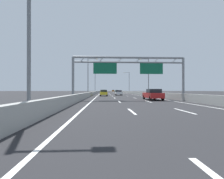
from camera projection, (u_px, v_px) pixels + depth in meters
The scene contains 51 objects.
ground_plane at pixel (110, 92), 98.41m from camera, with size 260.00×260.00×0.00m, color #262628.
lane_dash_left_1 at pixel (132, 111), 10.92m from camera, with size 0.16×3.00×0.01m, color white.
lane_dash_left_2 at pixel (119, 102), 19.91m from camera, with size 0.16×3.00×0.01m, color white.
lane_dash_left_3 at pixel (115, 98), 28.90m from camera, with size 0.16×3.00×0.01m, color white.
lane_dash_left_4 at pixel (112, 96), 37.89m from camera, with size 0.16×3.00×0.01m, color white.
lane_dash_left_5 at pixel (111, 95), 46.88m from camera, with size 0.16×3.00×0.01m, color white.
lane_dash_left_6 at pixel (109, 94), 55.87m from camera, with size 0.16×3.00×0.01m, color white.
lane_dash_left_7 at pixel (109, 94), 64.86m from camera, with size 0.16×3.00×0.01m, color white.
lane_dash_left_8 at pixel (108, 93), 73.85m from camera, with size 0.16×3.00×0.01m, color white.
lane_dash_left_9 at pixel (108, 93), 82.84m from camera, with size 0.16×3.00×0.01m, color white.
lane_dash_left_10 at pixel (107, 92), 91.83m from camera, with size 0.16×3.00×0.01m, color white.
lane_dash_left_11 at pixel (107, 92), 100.82m from camera, with size 0.16×3.00×0.01m, color white.
lane_dash_left_12 at pixel (107, 92), 109.80m from camera, with size 0.16×3.00×0.01m, color white.
lane_dash_left_13 at pixel (107, 92), 118.79m from camera, with size 0.16×3.00×0.01m, color white.
lane_dash_left_14 at pixel (106, 92), 127.78m from camera, with size 0.16×3.00×0.01m, color white.
lane_dash_left_15 at pixel (106, 92), 136.77m from camera, with size 0.16×3.00×0.01m, color white.
lane_dash_left_16 at pixel (106, 92), 145.76m from camera, with size 0.16×3.00×0.01m, color white.
lane_dash_left_17 at pixel (106, 91), 154.75m from camera, with size 0.16×3.00×0.01m, color white.
lane_dash_right_1 at pixel (184, 111), 11.10m from camera, with size 0.16×3.00×0.01m, color white.
lane_dash_right_2 at pixel (148, 102), 20.09m from camera, with size 0.16×3.00×0.01m, color white.
lane_dash_right_3 at pixel (135, 98), 29.08m from camera, with size 0.16×3.00×0.01m, color white.
lane_dash_right_4 at pixel (127, 96), 38.06m from camera, with size 0.16×3.00×0.01m, color white.
lane_dash_right_5 at pixel (123, 95), 47.05m from camera, with size 0.16×3.00×0.01m, color white.
lane_dash_right_6 at pixel (120, 94), 56.04m from camera, with size 0.16×3.00×0.01m, color white.
lane_dash_right_7 at pixel (118, 94), 65.03m from camera, with size 0.16×3.00×0.01m, color white.
lane_dash_right_8 at pixel (116, 93), 74.02m from camera, with size 0.16×3.00×0.01m, color white.
lane_dash_right_9 at pixel (115, 93), 83.01m from camera, with size 0.16×3.00×0.01m, color white.
lane_dash_right_10 at pixel (114, 92), 92.00m from camera, with size 0.16×3.00×0.01m, color white.
lane_dash_right_11 at pixel (113, 92), 100.99m from camera, with size 0.16×3.00×0.01m, color white.
lane_dash_right_12 at pixel (112, 92), 109.98m from camera, with size 0.16×3.00×0.01m, color white.
lane_dash_right_13 at pixel (112, 92), 118.97m from camera, with size 0.16×3.00×0.01m, color white.
lane_dash_right_14 at pixel (111, 92), 127.96m from camera, with size 0.16×3.00×0.01m, color white.
lane_dash_right_15 at pixel (111, 92), 136.95m from camera, with size 0.16×3.00×0.01m, color white.
lane_dash_right_16 at pixel (110, 92), 145.94m from camera, with size 0.16×3.00×0.01m, color white.
lane_dash_right_17 at pixel (110, 91), 154.93m from camera, with size 0.16×3.00×0.01m, color white.
edge_line_left at pixel (101, 93), 86.17m from camera, with size 0.16×176.00×0.01m, color white.
edge_line_right at pixel (121, 93), 86.67m from camera, with size 0.16×176.00×0.01m, color white.
barrier_left at pixel (99, 91), 108.06m from camera, with size 0.45×220.00×0.95m.
barrier_right at pixel (120, 91), 108.73m from camera, with size 0.45×220.00×0.95m.
sign_gantry at pixel (129, 67), 23.85m from camera, with size 16.63×0.36×6.36m.
streetlamp_left_near at pixel (33, 17), 8.77m from camera, with size 2.58×0.28×9.50m.
streetlamp_left_mid at pixel (89, 74), 40.88m from camera, with size 2.58×0.28×9.50m.
streetlamp_right_mid at pixel (148, 74), 41.61m from camera, with size 2.58×0.28×9.50m.
streetlamp_left_far at pixel (96, 81), 72.99m from camera, with size 2.58×0.28×9.50m.
streetlamp_right_far at pixel (129, 81), 73.72m from camera, with size 2.58×0.28×9.50m.
white_car at pixel (118, 93), 44.29m from camera, with size 1.75×4.43×1.37m.
blue_car at pixel (104, 91), 112.51m from camera, with size 1.77×4.63×1.58m.
orange_car at pixel (113, 91), 127.54m from camera, with size 1.78×4.51×1.44m.
red_car at pixel (153, 94), 23.55m from camera, with size 1.89×4.66×1.58m.
green_car at pixel (116, 91), 97.11m from camera, with size 1.71×4.28×1.42m.
yellow_car at pixel (104, 93), 38.96m from camera, with size 1.73×4.36×1.47m.
Camera 1 is at (-3.65, 1.65, 1.45)m, focal length 26.12 mm.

